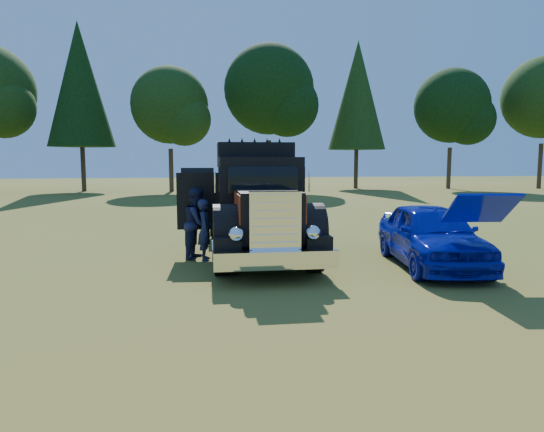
{
  "coord_description": "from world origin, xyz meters",
  "views": [
    {
      "loc": [
        -1.34,
        -10.28,
        2.53
      ],
      "look_at": [
        0.23,
        1.0,
        1.21
      ],
      "focal_mm": 32.0,
      "sensor_mm": 36.0,
      "label": 1
    }
  ],
  "objects_px": {
    "hotrod_coupe": "(431,235)",
    "spectator_near": "(205,230)",
    "diamond_t_truck": "(258,207)",
    "spectator_far": "(197,223)"
  },
  "relations": [
    {
      "from": "hotrod_coupe",
      "to": "spectator_near",
      "type": "xyz_separation_m",
      "value": [
        -5.34,
        1.45,
        0.02
      ]
    },
    {
      "from": "spectator_near",
      "to": "diamond_t_truck",
      "type": "bearing_deg",
      "value": -70.9
    },
    {
      "from": "diamond_t_truck",
      "to": "spectator_far",
      "type": "xyz_separation_m",
      "value": [
        -1.59,
        -0.17,
        -0.37
      ]
    },
    {
      "from": "hotrod_coupe",
      "to": "spectator_near",
      "type": "height_order",
      "value": "hotrod_coupe"
    },
    {
      "from": "diamond_t_truck",
      "to": "spectator_near",
      "type": "relative_size",
      "value": 4.62
    },
    {
      "from": "spectator_far",
      "to": "hotrod_coupe",
      "type": "bearing_deg",
      "value": -90.23
    },
    {
      "from": "diamond_t_truck",
      "to": "spectator_far",
      "type": "distance_m",
      "value": 1.64
    },
    {
      "from": "hotrod_coupe",
      "to": "spectator_near",
      "type": "bearing_deg",
      "value": 164.78
    },
    {
      "from": "hotrod_coupe",
      "to": "diamond_t_truck",
      "type": "bearing_deg",
      "value": 154.41
    },
    {
      "from": "spectator_far",
      "to": "diamond_t_truck",
      "type": "bearing_deg",
      "value": -66.97
    }
  ]
}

